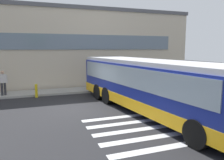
{
  "coord_description": "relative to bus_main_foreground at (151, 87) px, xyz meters",
  "views": [
    {
      "loc": [
        -2.24,
        -11.96,
        3.28
      ],
      "look_at": [
        2.06,
        -0.22,
        1.5
      ],
      "focal_mm": 35.55,
      "sensor_mm": 36.0,
      "label": 1
    }
  ],
  "objects": [
    {
      "name": "ground_plane",
      "position": [
        -3.43,
        2.24,
        -1.35
      ],
      "size": [
        80.0,
        90.0,
        0.02
      ],
      "primitive_type": "cube",
      "color": "#232326",
      "rests_on": "ground"
    },
    {
      "name": "bay_paint_stripes",
      "position": [
        -1.43,
        -1.96,
        -1.33
      ],
      "size": [
        4.4,
        3.96,
        0.01
      ],
      "color": "silver",
      "rests_on": "ground"
    },
    {
      "name": "terminal_building",
      "position": [
        -4.12,
        13.89,
        2.01
      ],
      "size": [
        25.58,
        13.8,
        6.7
      ],
      "color": "beige",
      "rests_on": "ground"
    },
    {
      "name": "boarding_curb",
      "position": [
        -3.43,
        7.04,
        -1.26
      ],
      "size": [
        27.78,
        2.0,
        0.15
      ],
      "primitive_type": "cube",
      "color": "#9E9B93",
      "rests_on": "ground"
    },
    {
      "name": "bus_main_foreground",
      "position": [
        0.0,
        0.0,
        0.0
      ],
      "size": [
        4.02,
        12.14,
        2.7
      ],
      "color": "navy",
      "rests_on": "ground"
    },
    {
      "name": "passenger_at_curb_edge",
      "position": [
        -7.5,
        6.57,
        -0.26
      ],
      "size": [
        0.55,
        0.35,
        1.68
      ],
      "color": "#2D2D33",
      "rests_on": "boarding_curb"
    },
    {
      "name": "safety_bollard_yellow",
      "position": [
        -5.43,
        5.84,
        -0.89
      ],
      "size": [
        0.18,
        0.18,
        0.9
      ],
      "primitive_type": "cylinder",
      "color": "yellow",
      "rests_on": "ground"
    }
  ]
}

